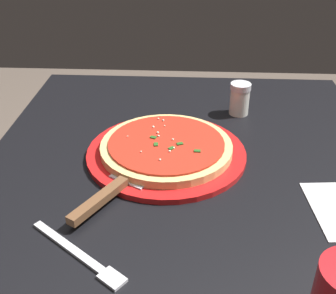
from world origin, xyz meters
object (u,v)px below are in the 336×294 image
pizza (168,147)px  parmesan_shaker (241,99)px  fork (84,256)px  pizza_server (117,189)px  serving_plate (168,153)px

pizza → parmesan_shaker: bearing=141.2°
fork → pizza_server: bearing=169.7°
parmesan_shaker → pizza_server: bearing=-35.6°
serving_plate → fork: 0.29m
pizza → pizza_server: size_ratio=1.19×
fork → parmesan_shaker: bearing=151.0°
serving_plate → pizza: bearing=-179.1°
pizza → fork: 0.29m
pizza_server → fork: 0.15m
pizza_server → fork: pizza_server is taller
pizza → fork: (0.28, -0.10, -0.02)m
serving_plate → pizza: 0.02m
pizza → fork: bearing=-20.7°
serving_plate → pizza: (-0.00, -0.00, 0.02)m
serving_plate → pizza: pizza is taller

